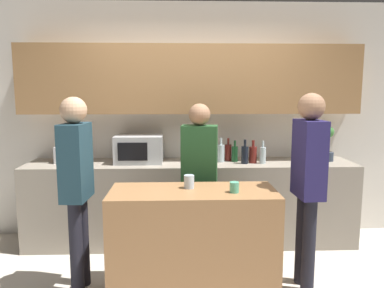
{
  "coord_description": "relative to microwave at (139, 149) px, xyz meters",
  "views": [
    {
      "loc": [
        -0.14,
        -2.67,
        1.71
      ],
      "look_at": [
        -0.02,
        0.57,
        1.24
      ],
      "focal_mm": 35.0,
      "sensor_mm": 36.0,
      "label": 1
    }
  ],
  "objects": [
    {
      "name": "bottle_5",
      "position": [
        1.35,
        -0.12,
        -0.06
      ],
      "size": [
        0.07,
        0.07,
        0.25
      ],
      "color": "silver",
      "rests_on": "back_counter"
    },
    {
      "name": "person_left",
      "position": [
        -0.41,
        -1.03,
        -0.08
      ],
      "size": [
        0.22,
        0.35,
        1.66
      ],
      "rotation": [
        0.0,
        0.0,
        -1.65
      ],
      "color": "black",
      "rests_on": "ground_plane"
    },
    {
      "name": "cup_1",
      "position": [
        0.52,
        -1.04,
        -0.12
      ],
      "size": [
        0.09,
        0.09,
        0.11
      ],
      "color": "silver",
      "rests_on": "kitchen_island"
    },
    {
      "name": "person_right",
      "position": [
        0.64,
        -0.56,
        -0.13
      ],
      "size": [
        0.36,
        0.24,
        1.58
      ],
      "rotation": [
        0.0,
        0.0,
        -3.29
      ],
      "color": "black",
      "rests_on": "ground_plane"
    },
    {
      "name": "back_counter",
      "position": [
        0.57,
        -0.04,
        -0.61
      ],
      "size": [
        3.6,
        0.62,
        0.91
      ],
      "color": "gray",
      "rests_on": "ground_plane"
    },
    {
      "name": "back_wall",
      "position": [
        0.57,
        0.23,
        0.47
      ],
      "size": [
        6.4,
        0.4,
        2.7
      ],
      "color": "silver",
      "rests_on": "ground_plane"
    },
    {
      "name": "toaster",
      "position": [
        -0.79,
        0.0,
        -0.06
      ],
      "size": [
        0.26,
        0.16,
        0.18
      ],
      "color": "silver",
      "rests_on": "back_counter"
    },
    {
      "name": "cup_0",
      "position": [
        0.88,
        -1.18,
        -0.13
      ],
      "size": [
        0.08,
        0.08,
        0.09
      ],
      "color": "#54B592",
      "rests_on": "kitchen_island"
    },
    {
      "name": "potted_plant",
      "position": [
        2.11,
        0.0,
        0.05
      ],
      "size": [
        0.14,
        0.14,
        0.4
      ],
      "color": "#333D4C",
      "rests_on": "back_counter"
    },
    {
      "name": "kitchen_island",
      "position": [
        0.55,
        -1.11,
        -0.62
      ],
      "size": [
        1.38,
        0.57,
        0.89
      ],
      "color": "#996B42",
      "rests_on": "ground_plane"
    },
    {
      "name": "bottle_2",
      "position": [
        1.06,
        -0.01,
        -0.06
      ],
      "size": [
        0.07,
        0.07,
        0.24
      ],
      "color": "#194723",
      "rests_on": "back_counter"
    },
    {
      "name": "bottle_3",
      "position": [
        1.16,
        -0.12,
        -0.05
      ],
      "size": [
        0.08,
        0.08,
        0.26
      ],
      "color": "black",
      "rests_on": "back_counter"
    },
    {
      "name": "bottle_1",
      "position": [
        1.0,
        0.06,
        -0.05
      ],
      "size": [
        0.07,
        0.07,
        0.26
      ],
      "color": "maroon",
      "rests_on": "back_counter"
    },
    {
      "name": "bottle_0",
      "position": [
        0.91,
        -0.01,
        -0.05
      ],
      "size": [
        0.08,
        0.08,
        0.27
      ],
      "color": "silver",
      "rests_on": "back_counter"
    },
    {
      "name": "microwave",
      "position": [
        0.0,
        0.0,
        0.0
      ],
      "size": [
        0.52,
        0.39,
        0.3
      ],
      "color": "#B7BABC",
      "rests_on": "back_counter"
    },
    {
      "name": "person_center",
      "position": [
        1.52,
        -1.07,
        -0.06
      ],
      "size": [
        0.22,
        0.35,
        1.69
      ],
      "rotation": [
        0.0,
        0.0,
        -4.68
      ],
      "color": "black",
      "rests_on": "ground_plane"
    },
    {
      "name": "bottle_4",
      "position": [
        1.25,
        -0.09,
        -0.05
      ],
      "size": [
        0.09,
        0.09,
        0.25
      ],
      "color": "maroon",
      "rests_on": "back_counter"
    }
  ]
}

